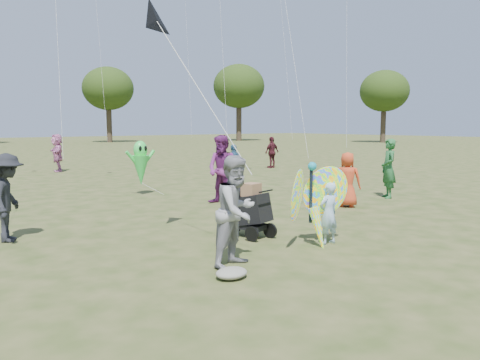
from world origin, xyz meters
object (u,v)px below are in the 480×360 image
(crowd_a, at_px, (347,180))
(crowd_c, at_px, (234,164))
(adult_man, at_px, (237,211))
(crowd_h, at_px, (272,152))
(crowd_e, at_px, (223,170))
(child_girl, at_px, (329,213))
(alien_kite, at_px, (141,165))
(butterfly_kite, at_px, (314,204))
(crowd_j, at_px, (57,153))
(crowd_f, at_px, (388,168))
(jogging_stroller, at_px, (248,206))
(crowd_b, at_px, (8,198))

(crowd_a, relative_size, crowd_c, 1.01)
(adult_man, xyz_separation_m, crowd_h, (11.92, 12.02, -0.08))
(crowd_c, height_order, crowd_e, crowd_e)
(child_girl, height_order, alien_kite, alien_kite)
(crowd_a, bearing_deg, butterfly_kite, 85.33)
(crowd_j, bearing_deg, child_girl, 12.33)
(crowd_f, xyz_separation_m, jogging_stroller, (-6.52, -1.09, -0.29))
(crowd_a, height_order, alien_kite, alien_kite)
(child_girl, height_order, crowd_f, crowd_f)
(jogging_stroller, distance_m, alien_kite, 6.43)
(crowd_a, bearing_deg, alien_kite, -3.28)
(crowd_b, height_order, crowd_c, crowd_b)
(crowd_b, relative_size, crowd_h, 1.05)
(adult_man, height_order, crowd_f, crowd_f)
(crowd_e, xyz_separation_m, butterfly_kite, (-1.46, -4.74, -0.18))
(adult_man, relative_size, butterfly_kite, 1.00)
(crowd_b, relative_size, crowd_j, 0.95)
(adult_man, xyz_separation_m, crowd_e, (3.30, 4.76, 0.09))
(crowd_j, xyz_separation_m, butterfly_kite, (-0.83, -17.02, -0.10))
(crowd_h, bearing_deg, crowd_e, 34.55)
(child_girl, xyz_separation_m, crowd_j, (0.46, 17.06, 0.31))
(child_girl, distance_m, alien_kite, 7.79)
(crowd_a, xyz_separation_m, jogging_stroller, (-4.28, -0.90, -0.14))
(child_girl, distance_m, butterfly_kite, 0.43)
(adult_man, bearing_deg, alien_kite, 57.29)
(crowd_h, xyz_separation_m, crowd_j, (-9.25, 5.02, 0.09))
(crowd_e, height_order, butterfly_kite, crowd_e)
(crowd_e, height_order, jogging_stroller, crowd_e)
(crowd_h, bearing_deg, butterfly_kite, 44.41)
(crowd_e, xyz_separation_m, crowd_f, (4.63, -2.27, -0.07))
(child_girl, bearing_deg, crowd_f, -151.16)
(adult_man, bearing_deg, child_girl, -16.69)
(crowd_b, relative_size, jogging_stroller, 1.54)
(crowd_f, distance_m, jogging_stroller, 6.62)
(adult_man, bearing_deg, crowd_e, 39.05)
(crowd_f, bearing_deg, jogging_stroller, -42.74)
(adult_man, bearing_deg, butterfly_kite, -15.49)
(crowd_j, bearing_deg, crowd_e, 16.83)
(child_girl, bearing_deg, crowd_a, -141.29)
(crowd_b, height_order, crowd_e, crowd_e)
(crowd_f, distance_m, alien_kite, 7.71)
(child_girl, bearing_deg, crowd_c, -112.03)
(crowd_c, xyz_separation_m, crowd_f, (1.49, -5.75, 0.16))
(child_girl, relative_size, crowd_e, 0.60)
(crowd_f, bearing_deg, butterfly_kite, -30.20)
(crowd_e, distance_m, butterfly_kite, 4.96)
(child_girl, bearing_deg, crowd_j, -86.40)
(crowd_h, distance_m, crowd_j, 10.53)
(crowd_h, distance_m, butterfly_kite, 15.67)
(crowd_a, bearing_deg, crowd_c, -42.39)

